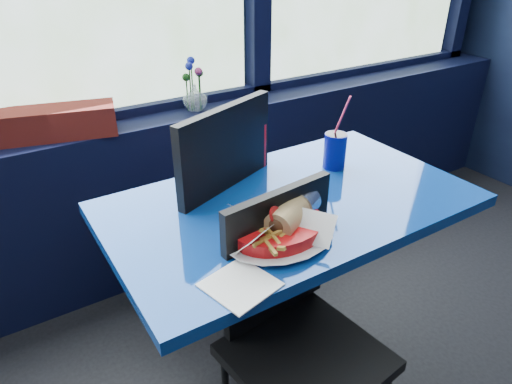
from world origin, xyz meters
The scene contains 10 objects.
window_sill centered at (0.00, 2.87, 0.40)m, with size 5.00×0.26×0.80m, color black.
near_table centered at (0.30, 2.00, 0.57)m, with size 1.20×0.70×0.75m.
chair_near_front centered at (0.13, 1.75, 0.51)m, with size 0.44×0.45×0.89m.
chair_near_back centered at (0.21, 2.32, 0.59)m, with size 0.61×0.61×1.03m.
planter_box centered at (-0.31, 2.87, 0.86)m, with size 0.60×0.15×0.12m, color maroon.
flower_vase centered at (0.37, 2.85, 0.87)m, with size 0.14×0.14×0.24m.
food_basket centered at (0.14, 1.83, 0.79)m, with size 0.31×0.29×0.11m.
ketchup_bottle centered at (0.35, 2.28, 0.85)m, with size 0.06×0.06×0.22m.
soda_cup centered at (0.58, 2.11, 0.82)m, with size 0.08×0.08×0.28m.
napkin centered at (-0.06, 1.72, 0.75)m, with size 0.16×0.16×0.00m, color white.
Camera 1 is at (-0.50, 0.96, 1.50)m, focal length 32.00 mm.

